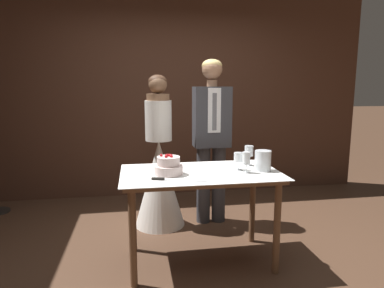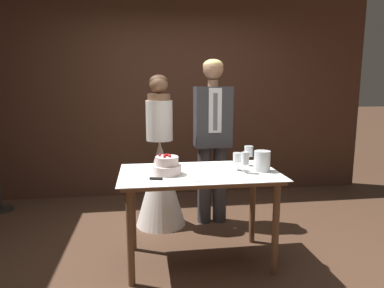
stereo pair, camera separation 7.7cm
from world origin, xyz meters
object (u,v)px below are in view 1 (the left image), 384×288
(wine_glass_far, at_px, (249,151))
(wine_glass_near, at_px, (238,158))
(tiered_cake, at_px, (168,166))
(cake_knife, at_px, (168,179))
(groom, at_px, (212,133))
(wine_glass_middle, at_px, (246,159))
(hurricane_candle, at_px, (263,161))
(cake_table, at_px, (200,184))
(bride, at_px, (159,172))

(wine_glass_far, bearing_deg, wine_glass_near, -134.02)
(wine_glass_near, bearing_deg, tiered_cake, -175.57)
(cake_knife, bearing_deg, groom, 78.05)
(wine_glass_middle, xyz_separation_m, wine_glass_far, (0.11, 0.25, 0.01))
(wine_glass_middle, bearing_deg, tiered_cake, 175.34)
(wine_glass_near, relative_size, groom, 0.08)
(tiered_cake, bearing_deg, wine_glass_near, 4.43)
(cake_knife, bearing_deg, hurricane_candle, 28.34)
(cake_table, height_order, hurricane_candle, hurricane_candle)
(groom, bearing_deg, wine_glass_far, -74.87)
(cake_table, bearing_deg, wine_glass_far, 18.64)
(tiered_cake, bearing_deg, groom, 57.97)
(bride, xyz_separation_m, groom, (0.57, -0.00, 0.42))
(groom, bearing_deg, wine_glass_near, -86.95)
(cake_table, distance_m, groom, 0.95)
(wine_glass_middle, distance_m, wine_glass_far, 0.27)
(bride, bearing_deg, wine_glass_middle, -55.29)
(wine_glass_near, xyz_separation_m, hurricane_candle, (0.20, -0.05, -0.02))
(wine_glass_near, distance_m, bride, 1.09)
(groom, bearing_deg, cake_table, -108.49)
(wine_glass_far, height_order, bride, bride)
(cake_table, bearing_deg, bride, 108.48)
(wine_glass_near, height_order, groom, groom)
(hurricane_candle, xyz_separation_m, bride, (-0.82, 0.90, -0.29))
(tiered_cake, relative_size, groom, 0.13)
(cake_knife, xyz_separation_m, hurricane_candle, (0.82, 0.17, 0.07))
(cake_table, distance_m, tiered_cake, 0.32)
(bride, bearing_deg, wine_glass_near, -53.83)
(hurricane_candle, distance_m, groom, 0.94)
(cake_knife, xyz_separation_m, bride, (0.00, 1.07, -0.22))
(wine_glass_near, bearing_deg, wine_glass_middle, -69.96)
(cake_table, height_order, wine_glass_middle, wine_glass_middle)
(tiered_cake, relative_size, wine_glass_far, 1.29)
(hurricane_candle, relative_size, bride, 0.11)
(tiered_cake, xyz_separation_m, bride, (-0.02, 0.89, -0.28))
(cake_knife, relative_size, bride, 0.26)
(wine_glass_far, bearing_deg, cake_knife, -153.94)
(cake_knife, bearing_deg, tiered_cake, 100.31)
(groom, bearing_deg, hurricane_candle, -74.78)
(cake_table, distance_m, wine_glass_middle, 0.44)
(hurricane_candle, bearing_deg, wine_glass_middle, -163.93)
(wine_glass_near, distance_m, wine_glass_far, 0.21)
(wine_glass_middle, height_order, wine_glass_far, wine_glass_far)
(cake_table, distance_m, hurricane_candle, 0.56)
(wine_glass_far, bearing_deg, tiered_cake, -165.35)
(tiered_cake, relative_size, wine_glass_near, 1.54)
(bride, distance_m, groom, 0.71)
(hurricane_candle, bearing_deg, wine_glass_near, 165.42)
(wine_glass_middle, bearing_deg, wine_glass_far, 66.52)
(bride, bearing_deg, cake_table, -71.52)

